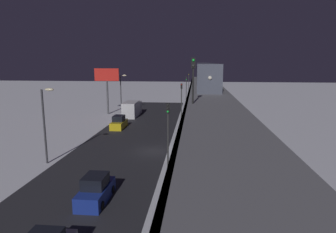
{
  "coord_description": "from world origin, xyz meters",
  "views": [
    {
      "loc": [
        -4.63,
        32.03,
        10.13
      ],
      "look_at": [
        0.0,
        -16.17,
        1.07
      ],
      "focal_mm": 31.28,
      "sensor_mm": 36.0,
      "label": 1
    }
  ],
  "objects_px": {
    "sedan_yellow": "(119,123)",
    "traffic_light_distant": "(189,79)",
    "subway_train": "(204,71)",
    "sedan_blue": "(96,191)",
    "rail_signal": "(193,73)",
    "traffic_light_near": "(168,127)",
    "traffic_light_far": "(186,85)",
    "traffic_light_mid": "(181,96)",
    "box_truck": "(132,109)",
    "commercial_billboard": "(107,79)"
  },
  "relations": [
    {
      "from": "sedan_yellow",
      "to": "traffic_light_distant",
      "type": "relative_size",
      "value": 0.68
    },
    {
      "from": "subway_train",
      "to": "sedan_blue",
      "type": "relative_size",
      "value": 13.13
    },
    {
      "from": "sedan_blue",
      "to": "traffic_light_distant",
      "type": "relative_size",
      "value": 0.66
    },
    {
      "from": "rail_signal",
      "to": "traffic_light_near",
      "type": "xyz_separation_m",
      "value": [
        2.27,
        -0.67,
        -5.02
      ]
    },
    {
      "from": "traffic_light_far",
      "to": "traffic_light_distant",
      "type": "xyz_separation_m",
      "value": [
        0.0,
        -24.87,
        0.0
      ]
    },
    {
      "from": "traffic_light_mid",
      "to": "rail_signal",
      "type": "bearing_deg",
      "value": 95.08
    },
    {
      "from": "sedan_blue",
      "to": "traffic_light_near",
      "type": "xyz_separation_m",
      "value": [
        -4.7,
        -6.81,
        3.41
      ]
    },
    {
      "from": "rail_signal",
      "to": "traffic_light_near",
      "type": "bearing_deg",
      "value": -16.42
    },
    {
      "from": "traffic_light_mid",
      "to": "sedan_blue",
      "type": "bearing_deg",
      "value": 81.56
    },
    {
      "from": "subway_train",
      "to": "traffic_light_mid",
      "type": "height_order",
      "value": "subway_train"
    },
    {
      "from": "rail_signal",
      "to": "traffic_light_far",
      "type": "relative_size",
      "value": 0.62
    },
    {
      "from": "traffic_light_near",
      "to": "traffic_light_distant",
      "type": "relative_size",
      "value": 1.0
    },
    {
      "from": "rail_signal",
      "to": "box_truck",
      "type": "height_order",
      "value": "rail_signal"
    },
    {
      "from": "traffic_light_distant",
      "to": "box_truck",
      "type": "bearing_deg",
      "value": 78.6
    },
    {
      "from": "traffic_light_far",
      "to": "traffic_light_distant",
      "type": "bearing_deg",
      "value": -90.0
    },
    {
      "from": "sedan_yellow",
      "to": "traffic_light_near",
      "type": "distance_m",
      "value": 19.74
    },
    {
      "from": "rail_signal",
      "to": "commercial_billboard",
      "type": "bearing_deg",
      "value": -60.37
    },
    {
      "from": "sedan_yellow",
      "to": "sedan_blue",
      "type": "bearing_deg",
      "value": 100.9
    },
    {
      "from": "rail_signal",
      "to": "subway_train",
      "type": "bearing_deg",
      "value": -92.93
    },
    {
      "from": "rail_signal",
      "to": "traffic_light_distant",
      "type": "height_order",
      "value": "rail_signal"
    },
    {
      "from": "traffic_light_mid",
      "to": "commercial_billboard",
      "type": "height_order",
      "value": "commercial_billboard"
    },
    {
      "from": "traffic_light_near",
      "to": "traffic_light_mid",
      "type": "xyz_separation_m",
      "value": [
        0.0,
        -24.87,
        0.0
      ]
    },
    {
      "from": "traffic_light_far",
      "to": "sedan_yellow",
      "type": "bearing_deg",
      "value": 74.11
    },
    {
      "from": "box_truck",
      "to": "traffic_light_near",
      "type": "height_order",
      "value": "traffic_light_near"
    },
    {
      "from": "subway_train",
      "to": "traffic_light_far",
      "type": "xyz_separation_m",
      "value": [
        4.08,
        -15.06,
        -4.07
      ]
    },
    {
      "from": "subway_train",
      "to": "rail_signal",
      "type": "height_order",
      "value": "rail_signal"
    },
    {
      "from": "sedan_blue",
      "to": "commercial_billboard",
      "type": "distance_m",
      "value": 37.79
    },
    {
      "from": "rail_signal",
      "to": "commercial_billboard",
      "type": "height_order",
      "value": "rail_signal"
    },
    {
      "from": "subway_train",
      "to": "commercial_billboard",
      "type": "bearing_deg",
      "value": 16.49
    },
    {
      "from": "sedan_yellow",
      "to": "subway_train",
      "type": "bearing_deg",
      "value": -127.23
    },
    {
      "from": "subway_train",
      "to": "traffic_light_mid",
      "type": "xyz_separation_m",
      "value": [
        4.08,
        9.81,
        -4.07
      ]
    },
    {
      "from": "sedan_blue",
      "to": "box_truck",
      "type": "relative_size",
      "value": 0.57
    },
    {
      "from": "traffic_light_distant",
      "to": "sedan_yellow",
      "type": "bearing_deg",
      "value": 80.82
    },
    {
      "from": "traffic_light_distant",
      "to": "traffic_light_near",
      "type": "bearing_deg",
      "value": 90.0
    },
    {
      "from": "traffic_light_distant",
      "to": "traffic_light_far",
      "type": "bearing_deg",
      "value": 90.0
    },
    {
      "from": "sedan_blue",
      "to": "box_truck",
      "type": "distance_m",
      "value": 34.66
    },
    {
      "from": "traffic_light_near",
      "to": "commercial_billboard",
      "type": "distance_m",
      "value": 32.73
    },
    {
      "from": "traffic_light_near",
      "to": "traffic_light_mid",
      "type": "relative_size",
      "value": 1.0
    },
    {
      "from": "traffic_light_mid",
      "to": "subway_train",
      "type": "bearing_deg",
      "value": -112.57
    },
    {
      "from": "box_truck",
      "to": "rail_signal",
      "type": "bearing_deg",
      "value": 112.67
    },
    {
      "from": "sedan_yellow",
      "to": "commercial_billboard",
      "type": "xyz_separation_m",
      "value": [
        5.38,
        -12.05,
        6.03
      ]
    },
    {
      "from": "sedan_blue",
      "to": "traffic_light_near",
      "type": "distance_m",
      "value": 8.95
    },
    {
      "from": "traffic_light_distant",
      "to": "sedan_blue",
      "type": "bearing_deg",
      "value": 86.7
    },
    {
      "from": "commercial_billboard",
      "to": "traffic_light_near",
      "type": "bearing_deg",
      "value": 116.75
    },
    {
      "from": "sedan_yellow",
      "to": "traffic_light_far",
      "type": "distance_m",
      "value": 34.14
    },
    {
      "from": "traffic_light_far",
      "to": "traffic_light_distant",
      "type": "height_order",
      "value": "same"
    },
    {
      "from": "box_truck",
      "to": "traffic_light_mid",
      "type": "xyz_separation_m",
      "value": [
        -9.5,
        2.64,
        2.85
      ]
    },
    {
      "from": "box_truck",
      "to": "sedan_yellow",
      "type": "bearing_deg",
      "value": 91.1
    },
    {
      "from": "subway_train",
      "to": "commercial_billboard",
      "type": "height_order",
      "value": "subway_train"
    },
    {
      "from": "sedan_blue",
      "to": "traffic_light_near",
      "type": "relative_size",
      "value": 0.66
    }
  ]
}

